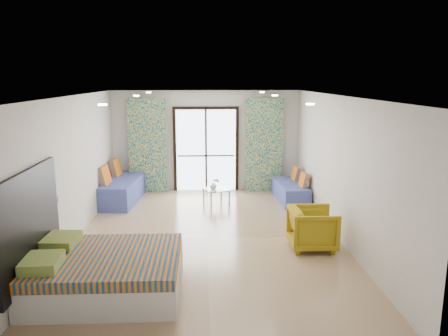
{
  "coord_description": "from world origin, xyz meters",
  "views": [
    {
      "loc": [
        -0.05,
        -7.93,
        3.02
      ],
      "look_at": [
        0.37,
        1.1,
        1.15
      ],
      "focal_mm": 35.0,
      "sensor_mm": 36.0,
      "label": 1
    }
  ],
  "objects_px": {
    "daybed_left": "(121,189)",
    "coffee_table": "(216,191)",
    "armchair": "(313,226)",
    "bed": "(105,273)",
    "daybed_right": "(291,191)"
  },
  "relations": [
    {
      "from": "coffee_table",
      "to": "armchair",
      "type": "bearing_deg",
      "value": -60.81
    },
    {
      "from": "daybed_left",
      "to": "armchair",
      "type": "bearing_deg",
      "value": -33.97
    },
    {
      "from": "daybed_left",
      "to": "armchair",
      "type": "relative_size",
      "value": 2.52
    },
    {
      "from": "bed",
      "to": "coffee_table",
      "type": "relative_size",
      "value": 2.9
    },
    {
      "from": "armchair",
      "to": "bed",
      "type": "bearing_deg",
      "value": 114.92
    },
    {
      "from": "daybed_left",
      "to": "coffee_table",
      "type": "bearing_deg",
      "value": -2.12
    },
    {
      "from": "bed",
      "to": "coffee_table",
      "type": "height_order",
      "value": "bed"
    },
    {
      "from": "daybed_left",
      "to": "daybed_right",
      "type": "xyz_separation_m",
      "value": [
        4.23,
        -0.13,
        -0.06
      ]
    },
    {
      "from": "daybed_right",
      "to": "armchair",
      "type": "relative_size",
      "value": 1.99
    },
    {
      "from": "daybed_left",
      "to": "coffee_table",
      "type": "xyz_separation_m",
      "value": [
        2.35,
        -0.3,
        0.01
      ]
    },
    {
      "from": "bed",
      "to": "daybed_right",
      "type": "relative_size",
      "value": 1.26
    },
    {
      "from": "daybed_left",
      "to": "coffee_table",
      "type": "height_order",
      "value": "daybed_left"
    },
    {
      "from": "bed",
      "to": "armchair",
      "type": "distance_m",
      "value": 3.69
    },
    {
      "from": "daybed_right",
      "to": "armchair",
      "type": "xyz_separation_m",
      "value": [
        -0.23,
        -3.11,
        0.16
      ]
    },
    {
      "from": "coffee_table",
      "to": "armchair",
      "type": "relative_size",
      "value": 0.87
    }
  ]
}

